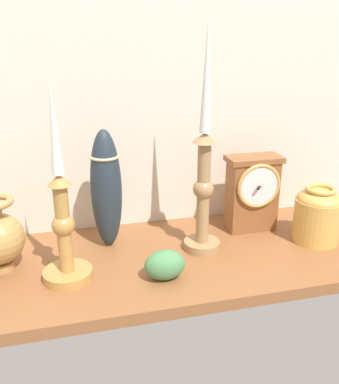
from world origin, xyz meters
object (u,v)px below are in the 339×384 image
(candlestick_tall_left, at_px, (63,225))
(tall_ceramic_vase, at_px, (106,189))
(mantel_clock, at_px, (253,192))
(candlestick_tall_center, at_px, (204,174))
(brass_vase_jar, at_px, (318,213))

(candlestick_tall_left, xyz_separation_m, tall_ceramic_vase, (0.09, 0.12, 0.02))
(mantel_clock, relative_size, candlestick_tall_left, 0.47)
(candlestick_tall_center, bearing_deg, tall_ceramic_vase, 160.83)
(brass_vase_jar, bearing_deg, mantel_clock, 141.84)
(candlestick_tall_left, distance_m, brass_vase_jar, 0.54)
(tall_ceramic_vase, bearing_deg, candlestick_tall_left, -127.68)
(brass_vase_jar, bearing_deg, tall_ceramic_vase, 168.68)
(mantel_clock, bearing_deg, candlestick_tall_center, -154.84)
(mantel_clock, bearing_deg, tall_ceramic_vase, -179.89)
(candlestick_tall_center, height_order, brass_vase_jar, candlestick_tall_center)
(brass_vase_jar, height_order, tall_ceramic_vase, tall_ceramic_vase)
(brass_vase_jar, xyz_separation_m, tall_ceramic_vase, (-0.45, 0.09, 0.06))
(mantel_clock, distance_m, candlestick_tall_left, 0.44)
(mantel_clock, xyz_separation_m, candlestick_tall_center, (-0.14, -0.07, 0.08))
(candlestick_tall_center, bearing_deg, candlestick_tall_left, -169.61)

